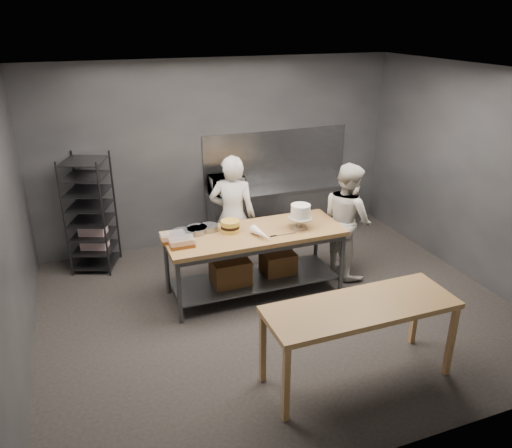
{
  "coord_description": "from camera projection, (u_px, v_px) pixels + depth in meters",
  "views": [
    {
      "loc": [
        -2.26,
        -5.19,
        3.6
      ],
      "look_at": [
        -0.13,
        0.47,
        1.05
      ],
      "focal_mm": 35.0,
      "sensor_mm": 36.0,
      "label": 1
    }
  ],
  "objects": [
    {
      "name": "frosted_cake_stand",
      "position": [
        300.0,
        213.0,
        6.69
      ],
      "size": [
        0.34,
        0.34,
        0.34
      ],
      "color": "tan",
      "rests_on": "work_table"
    },
    {
      "name": "cake_pans",
      "position": [
        195.0,
        231.0,
        6.59
      ],
      "size": [
        0.66,
        0.37,
        0.07
      ],
      "color": "gray",
      "rests_on": "work_table"
    },
    {
      "name": "offset_spatula",
      "position": [
        279.0,
        235.0,
        6.54
      ],
      "size": [
        0.37,
        0.02,
        0.02
      ],
      "color": "slate",
      "rests_on": "work_table"
    },
    {
      "name": "chef_right",
      "position": [
        347.0,
        220.0,
        7.25
      ],
      "size": [
        0.71,
        0.88,
        1.69
      ],
      "primitive_type": "imported",
      "rotation": [
        0.0,
        0.0,
        1.66
      ],
      "color": "silver",
      "rests_on": "ground"
    },
    {
      "name": "back_wall",
      "position": [
        220.0,
        153.0,
        8.18
      ],
      "size": [
        6.0,
        0.04,
        3.0
      ],
      "primitive_type": "cube",
      "color": "#4C4F54",
      "rests_on": "ground"
    },
    {
      "name": "chef_behind",
      "position": [
        233.0,
        217.0,
        7.18
      ],
      "size": [
        0.78,
        0.67,
        1.82
      ],
      "primitive_type": "imported",
      "rotation": [
        0.0,
        0.0,
        2.72
      ],
      "color": "silver",
      "rests_on": "ground"
    },
    {
      "name": "back_counter",
      "position": [
        282.0,
        211.0,
        8.64
      ],
      "size": [
        2.6,
        0.6,
        0.9
      ],
      "color": "slate",
      "rests_on": "ground"
    },
    {
      "name": "speed_rack",
      "position": [
        91.0,
        215.0,
        7.4
      ],
      "size": [
        0.79,
        0.82,
        1.75
      ],
      "color": "black",
      "rests_on": "ground"
    },
    {
      "name": "microwave",
      "position": [
        226.0,
        185.0,
        8.08
      ],
      "size": [
        0.54,
        0.37,
        0.3
      ],
      "primitive_type": "imported",
      "color": "black",
      "rests_on": "back_counter"
    },
    {
      "name": "near_counter",
      "position": [
        361.0,
        312.0,
        5.06
      ],
      "size": [
        2.0,
        0.7,
        0.9
      ],
      "color": "olive",
      "rests_on": "ground"
    },
    {
      "name": "layer_cake",
      "position": [
        230.0,
        226.0,
        6.62
      ],
      "size": [
        0.25,
        0.25,
        0.16
      ],
      "color": "gold",
      "rests_on": "work_table"
    },
    {
      "name": "pastry_clamshells",
      "position": [
        177.0,
        240.0,
        6.29
      ],
      "size": [
        0.38,
        0.4,
        0.11
      ],
      "color": "#97551E",
      "rests_on": "work_table"
    },
    {
      "name": "splashback_panel",
      "position": [
        276.0,
        156.0,
        8.55
      ],
      "size": [
        2.6,
        0.02,
        0.9
      ],
      "primitive_type": "cube",
      "color": "slate",
      "rests_on": "back_counter"
    },
    {
      "name": "ground",
      "position": [
        278.0,
        308.0,
        6.61
      ],
      "size": [
        6.0,
        6.0,
        0.0
      ],
      "primitive_type": "plane",
      "color": "black",
      "rests_on": "ground"
    },
    {
      "name": "work_table",
      "position": [
        253.0,
        255.0,
        6.8
      ],
      "size": [
        2.4,
        0.9,
        0.92
      ],
      "color": "brown",
      "rests_on": "ground"
    },
    {
      "name": "piping_bag",
      "position": [
        261.0,
        234.0,
        6.45
      ],
      "size": [
        0.2,
        0.4,
        0.12
      ],
      "primitive_type": "cone",
      "rotation": [
        1.57,
        0.0,
        0.23
      ],
      "color": "white",
      "rests_on": "work_table"
    }
  ]
}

